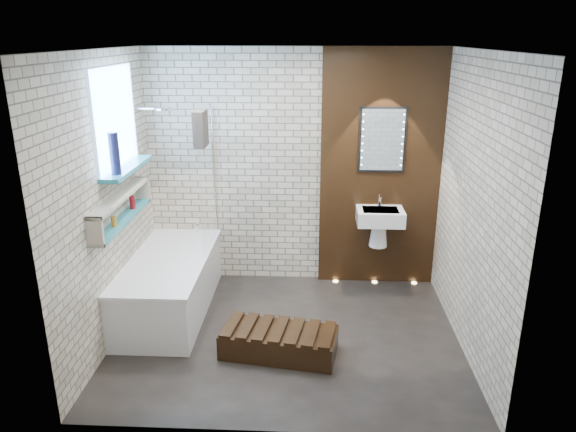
# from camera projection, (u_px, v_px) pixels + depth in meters

# --- Properties ---
(ground) EXTENTS (3.20, 3.20, 0.00)m
(ground) POSITION_uv_depth(u_px,v_px,m) (287.00, 336.00, 5.10)
(ground) COLOR black
(ground) RESTS_ON ground
(room_shell) EXTENTS (3.24, 3.20, 2.60)m
(room_shell) POSITION_uv_depth(u_px,v_px,m) (287.00, 205.00, 4.68)
(room_shell) COLOR tan
(room_shell) RESTS_ON ground
(walnut_panel) EXTENTS (1.30, 0.06, 2.60)m
(walnut_panel) POSITION_uv_depth(u_px,v_px,m) (380.00, 171.00, 5.84)
(walnut_panel) COLOR black
(walnut_panel) RESTS_ON ground
(clerestory_window) EXTENTS (0.18, 1.00, 0.94)m
(clerestory_window) POSITION_uv_depth(u_px,v_px,m) (117.00, 128.00, 4.89)
(clerestory_window) COLOR #7FADE0
(clerestory_window) RESTS_ON room_shell
(display_niche) EXTENTS (0.14, 1.30, 0.26)m
(display_niche) POSITION_uv_depth(u_px,v_px,m) (122.00, 208.00, 4.92)
(display_niche) COLOR teal
(display_niche) RESTS_ON room_shell
(bathtub) EXTENTS (0.79, 1.74, 0.70)m
(bathtub) POSITION_uv_depth(u_px,v_px,m) (170.00, 284.00, 5.49)
(bathtub) COLOR white
(bathtub) RESTS_ON ground
(bath_screen) EXTENTS (0.01, 0.78, 1.40)m
(bath_screen) POSITION_uv_depth(u_px,v_px,m) (208.00, 180.00, 5.57)
(bath_screen) COLOR white
(bath_screen) RESTS_ON bathtub
(towel) EXTENTS (0.10, 0.27, 0.35)m
(towel) POSITION_uv_depth(u_px,v_px,m) (200.00, 129.00, 5.17)
(towel) COLOR #282320
(towel) RESTS_ON bath_screen
(shower_head) EXTENTS (0.18, 0.18, 0.02)m
(shower_head) POSITION_uv_depth(u_px,v_px,m) (163.00, 109.00, 5.41)
(shower_head) COLOR silver
(shower_head) RESTS_ON room_shell
(washbasin) EXTENTS (0.50, 0.36, 0.58)m
(washbasin) POSITION_uv_depth(u_px,v_px,m) (380.00, 221.00, 5.82)
(washbasin) COLOR white
(washbasin) RESTS_ON walnut_panel
(led_mirror) EXTENTS (0.50, 0.02, 0.70)m
(led_mirror) POSITION_uv_depth(u_px,v_px,m) (382.00, 140.00, 5.69)
(led_mirror) COLOR black
(led_mirror) RESTS_ON walnut_panel
(walnut_step) EXTENTS (1.07, 0.61, 0.22)m
(walnut_step) POSITION_uv_depth(u_px,v_px,m) (279.00, 342.00, 4.78)
(walnut_step) COLOR black
(walnut_step) RESTS_ON ground
(niche_bottles) EXTENTS (0.05, 0.56, 0.13)m
(niche_bottles) POSITION_uv_depth(u_px,v_px,m) (126.00, 209.00, 5.04)
(niche_bottles) COLOR maroon
(niche_bottles) RESTS_ON display_niche
(sill_vases) EXTENTS (0.09, 0.09, 0.37)m
(sill_vases) POSITION_uv_depth(u_px,v_px,m) (114.00, 154.00, 4.65)
(sill_vases) COLOR #131636
(sill_vases) RESTS_ON clerestory_window
(floor_uplights) EXTENTS (0.96, 0.06, 0.01)m
(floor_uplights) POSITION_uv_depth(u_px,v_px,m) (375.00, 282.00, 6.19)
(floor_uplights) COLOR #FFD899
(floor_uplights) RESTS_ON ground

